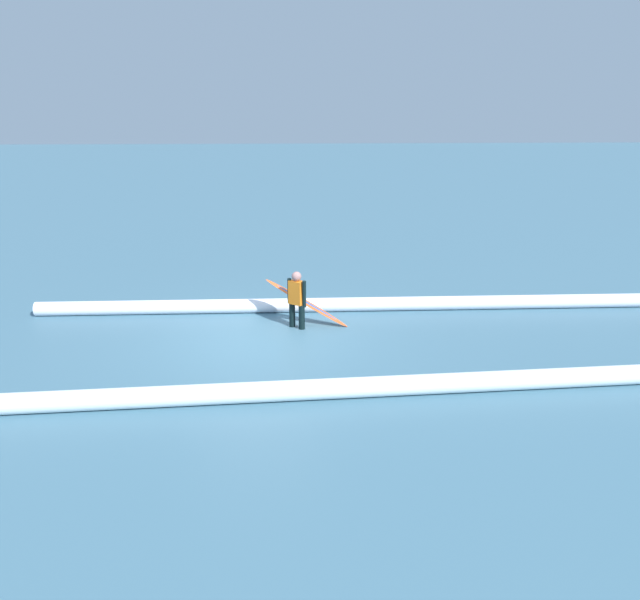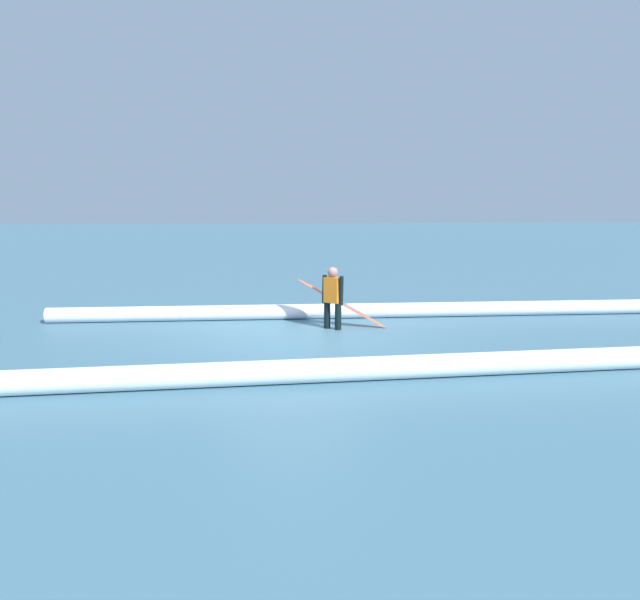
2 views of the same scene
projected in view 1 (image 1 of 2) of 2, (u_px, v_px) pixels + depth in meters
ground_plane at (259, 340)px, 13.58m from camera, size 170.01×170.01×0.00m
surfer at (297, 297)px, 14.11m from camera, size 0.42×0.46×1.33m
surfboard at (307, 303)px, 14.45m from camera, size 1.97×0.88×1.04m
wave_crest_foreground at (359, 304)px, 15.48m from camera, size 15.75×0.60×0.34m
wave_crest_midground at (402, 385)px, 10.89m from camera, size 22.07×1.32×0.36m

